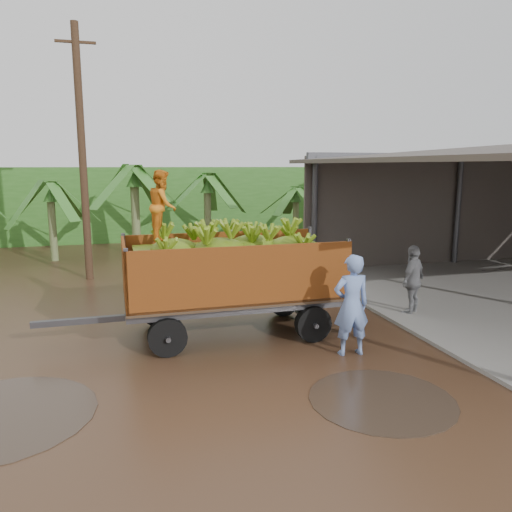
{
  "coord_description": "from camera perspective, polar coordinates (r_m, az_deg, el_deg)",
  "views": [
    {
      "loc": [
        -1.15,
        -10.1,
        3.67
      ],
      "look_at": [
        1.86,
        0.76,
        1.63
      ],
      "focal_mm": 35.0,
      "sensor_mm": 36.0,
      "label": 1
    }
  ],
  "objects": [
    {
      "name": "hedge_north",
      "position": [
        26.18,
        -17.41,
        5.72
      ],
      "size": [
        22.0,
        3.0,
        3.6
      ],
      "primitive_type": "cube",
      "color": "#2D661E",
      "rests_on": "ground"
    },
    {
      "name": "ground",
      "position": [
        10.81,
        -8.59,
        -9.7
      ],
      "size": [
        100.0,
        100.0,
        0.0
      ],
      "primitive_type": "plane",
      "color": "black",
      "rests_on": "ground"
    },
    {
      "name": "utility_pole",
      "position": [
        16.97,
        -19.24,
        10.97
      ],
      "size": [
        1.2,
        0.24,
        7.97
      ],
      "color": "#47301E",
      "rests_on": "ground"
    },
    {
      "name": "man_grey",
      "position": [
        12.9,
        17.5,
        -2.69
      ],
      "size": [
        1.1,
        0.94,
        1.77
      ],
      "primitive_type": "imported",
      "rotation": [
        0.0,
        0.0,
        3.74
      ],
      "color": "gray",
      "rests_on": "ground"
    },
    {
      "name": "banana_trailer",
      "position": [
        10.86,
        -2.91,
        -1.86
      ],
      "size": [
        6.41,
        2.27,
        3.59
      ],
      "rotation": [
        0.0,
        0.0,
        0.01
      ],
      "color": "#9A4B16",
      "rests_on": "ground"
    },
    {
      "name": "man_blue",
      "position": [
        9.91,
        10.84,
        -5.53
      ],
      "size": [
        0.75,
        0.51,
        2.01
      ],
      "primitive_type": "imported",
      "rotation": [
        0.0,
        0.0,
        3.1
      ],
      "color": "#6D8AC8",
      "rests_on": "ground"
    }
  ]
}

